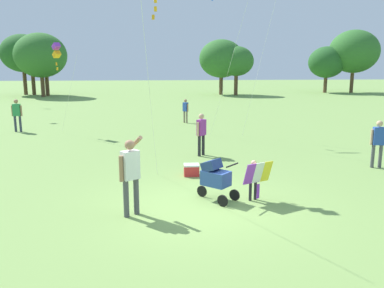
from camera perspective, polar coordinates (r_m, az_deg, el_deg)
The scene contains 11 objects.
ground_plane at distance 9.55m, azimuth 1.75°, elevation -8.88°, with size 120.00×120.00×0.00m, color #75994C.
treeline_distant at distance 40.36m, azimuth -1.88°, elevation 12.32°, with size 37.89×6.89×6.40m.
child_with_butterfly_kite at distance 9.88m, azimuth 8.81°, elevation -4.48°, with size 0.76×0.51×1.01m.
person_adult_flyer at distance 8.85m, azimuth -8.70°, elevation -3.71°, with size 0.52×0.68×1.78m.
stroller at distance 9.83m, azimuth 3.28°, elevation -4.54°, with size 1.00×0.95×1.03m.
kite_orange_delta at distance 19.75m, azimuth -18.56°, elevation 12.36°, with size 1.49×2.01×4.14m.
person_red_shirt at distance 21.96m, azimuth -0.93°, elevation 4.97°, with size 0.31×0.34×1.30m.
person_sitting_far at distance 14.00m, azimuth 24.76°, elevation 0.50°, with size 0.48×0.25×1.52m.
person_couple_left at distance 20.91m, azimuth -23.47°, elevation 4.07°, with size 0.50×0.22×1.55m.
person_kid_running at distance 14.33m, azimuth 1.33°, elevation 1.84°, with size 0.37×0.38×1.52m.
cooler_box at distance 11.98m, azimuth -0.07°, elevation -3.67°, with size 0.45×0.33×0.35m.
Camera 1 is at (-0.97, -8.88, 3.37)m, focal length 37.81 mm.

